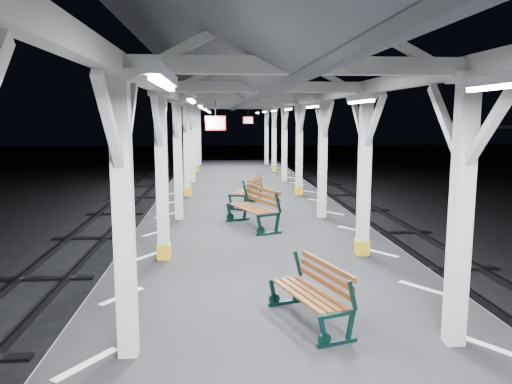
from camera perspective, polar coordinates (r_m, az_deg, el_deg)
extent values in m
plane|color=black|center=(8.63, 2.26, -17.62)|extent=(120.00, 120.00, 0.00)
cube|color=black|center=(8.42, 2.28, -14.57)|extent=(6.00, 50.00, 1.00)
cube|color=silver|center=(8.33, -15.04, -11.42)|extent=(1.00, 48.00, 0.01)
cube|color=silver|center=(8.85, 18.52, -10.36)|extent=(1.00, 48.00, 0.01)
cube|color=beige|center=(5.92, -14.87, -3.50)|extent=(0.22, 0.22, 3.20)
cube|color=beige|center=(5.81, -15.51, 12.72)|extent=(0.40, 0.40, 0.12)
cube|color=beige|center=(6.34, -14.37, 7.77)|extent=(0.10, 0.99, 0.99)
cube|color=beige|center=(5.26, -16.43, 7.59)|extent=(0.10, 0.99, 0.99)
cube|color=beige|center=(9.83, -10.69, 1.35)|extent=(0.22, 0.22, 3.20)
cube|color=beige|center=(9.76, -10.97, 11.06)|extent=(0.40, 0.40, 0.12)
cube|color=gold|center=(10.10, -10.47, -6.67)|extent=(0.26, 0.26, 0.30)
cube|color=beige|center=(10.30, -10.54, 8.09)|extent=(0.10, 0.99, 0.99)
cube|color=beige|center=(9.21, -11.27, 8.03)|extent=(0.10, 0.99, 0.99)
cube|color=beige|center=(13.79, -8.90, 3.43)|extent=(0.22, 0.22, 3.20)
cube|color=beige|center=(13.74, -9.07, 10.33)|extent=(0.40, 0.40, 0.12)
cube|color=beige|center=(14.28, -8.84, 8.22)|extent=(0.10, 0.99, 0.99)
cube|color=beige|center=(13.19, -9.21, 8.19)|extent=(0.10, 0.99, 0.99)
cube|color=beige|center=(17.77, -7.91, 4.57)|extent=(0.22, 0.22, 3.20)
cube|color=beige|center=(17.73, -8.02, 9.93)|extent=(0.40, 0.40, 0.12)
cube|color=gold|center=(17.92, -7.82, 0.04)|extent=(0.26, 0.26, 0.30)
cube|color=beige|center=(18.28, -7.88, 8.29)|extent=(0.10, 0.99, 0.99)
cube|color=beige|center=(17.18, -8.10, 8.28)|extent=(0.10, 0.99, 0.99)
cube|color=beige|center=(21.75, -7.28, 5.30)|extent=(0.22, 0.22, 3.20)
cube|color=beige|center=(21.73, -7.36, 9.68)|extent=(0.40, 0.40, 0.12)
cube|color=beige|center=(22.27, -7.27, 8.34)|extent=(0.10, 0.99, 0.99)
cube|color=beige|center=(21.17, -7.41, 8.32)|extent=(0.10, 0.99, 0.99)
cube|color=beige|center=(25.74, -6.84, 5.80)|extent=(0.22, 0.22, 3.20)
cube|color=beige|center=(25.72, -6.91, 9.50)|extent=(0.40, 0.40, 0.12)
cube|color=gold|center=(25.85, -6.79, 2.66)|extent=(0.26, 0.26, 0.30)
cube|color=beige|center=(26.27, -6.84, 8.37)|extent=(0.10, 0.99, 0.99)
cube|color=beige|center=(25.17, -6.94, 8.36)|extent=(0.10, 0.99, 0.99)
cube|color=beige|center=(29.74, -6.52, 6.17)|extent=(0.22, 0.22, 3.20)
cube|color=beige|center=(29.72, -6.58, 9.37)|extent=(0.40, 0.40, 0.12)
cube|color=beige|center=(30.26, -6.52, 8.39)|extent=(0.10, 0.99, 0.99)
cube|color=beige|center=(29.16, -6.60, 8.38)|extent=(0.10, 0.99, 0.99)
cube|color=beige|center=(6.51, 22.34, -2.78)|extent=(0.22, 0.22, 3.20)
cube|color=beige|center=(6.41, 23.20, 11.93)|extent=(0.40, 0.40, 0.12)
cube|color=beige|center=(6.89, 20.83, 7.52)|extent=(0.10, 0.99, 0.99)
cube|color=beige|center=(5.91, 25.37, 7.18)|extent=(0.10, 0.99, 0.99)
cube|color=beige|center=(10.19, 12.26, 1.56)|extent=(0.22, 0.22, 3.20)
cube|color=beige|center=(10.13, 12.57, 10.91)|extent=(0.40, 0.40, 0.12)
cube|color=gold|center=(10.46, 12.02, -6.19)|extent=(0.26, 0.26, 0.30)
cube|color=beige|center=(10.65, 11.61, 8.07)|extent=(0.10, 0.99, 0.99)
cube|color=beige|center=(9.60, 13.43, 7.98)|extent=(0.10, 0.99, 0.99)
cube|color=beige|center=(14.05, 7.61, 3.55)|extent=(0.22, 0.22, 3.20)
cube|color=beige|center=(14.01, 7.75, 10.33)|extent=(0.40, 0.40, 0.12)
cube|color=beige|center=(14.54, 7.25, 8.26)|extent=(0.10, 0.99, 0.99)
cube|color=beige|center=(13.46, 8.20, 8.22)|extent=(0.10, 0.99, 0.99)
cube|color=beige|center=(17.97, 4.97, 4.67)|extent=(0.22, 0.22, 3.20)
cube|color=beige|center=(17.94, 5.04, 9.96)|extent=(0.40, 0.40, 0.12)
cube|color=gold|center=(18.12, 4.91, 0.18)|extent=(0.26, 0.26, 0.30)
cube|color=beige|center=(18.48, 4.73, 8.34)|extent=(0.10, 0.99, 0.99)
cube|color=beige|center=(17.39, 5.31, 8.33)|extent=(0.10, 0.99, 0.99)
cube|color=beige|center=(21.92, 3.27, 5.38)|extent=(0.22, 0.22, 3.20)
cube|color=beige|center=(21.89, 3.30, 9.72)|extent=(0.40, 0.40, 0.12)
cube|color=beige|center=(22.43, 3.10, 8.39)|extent=(0.10, 0.99, 0.99)
cube|color=beige|center=(21.34, 3.49, 8.38)|extent=(0.10, 0.99, 0.99)
cube|color=beige|center=(25.89, 2.08, 5.87)|extent=(0.22, 0.22, 3.20)
cube|color=beige|center=(25.86, 2.10, 9.55)|extent=(0.40, 0.40, 0.12)
cube|color=gold|center=(25.99, 2.07, 2.74)|extent=(0.26, 0.26, 0.30)
cube|color=beige|center=(26.41, 1.96, 8.42)|extent=(0.10, 0.99, 0.99)
cube|color=beige|center=(25.31, 2.24, 8.41)|extent=(0.10, 0.99, 0.99)
cube|color=beige|center=(29.86, 1.21, 6.23)|extent=(0.22, 0.22, 3.20)
cube|color=beige|center=(29.84, 1.22, 9.42)|extent=(0.40, 0.40, 0.12)
cube|color=beige|center=(30.38, 1.12, 8.44)|extent=(0.10, 0.99, 0.99)
cube|color=beige|center=(29.29, 1.33, 8.44)|extent=(0.10, 0.99, 0.99)
cube|color=beige|center=(7.79, -12.69, 12.57)|extent=(0.18, 48.00, 0.24)
cube|color=beige|center=(8.25, 16.71, 12.18)|extent=(0.18, 48.00, 0.24)
cube|color=beige|center=(5.80, 4.88, 14.20)|extent=(4.20, 0.14, 0.20)
cube|color=beige|center=(9.75, 1.03, 11.92)|extent=(4.20, 0.14, 0.20)
cube|color=beige|center=(13.74, -0.58, 10.94)|extent=(4.20, 0.14, 0.20)
cube|color=beige|center=(17.73, -1.46, 10.40)|extent=(4.20, 0.14, 0.20)
cube|color=beige|center=(21.72, -2.01, 10.06)|extent=(4.20, 0.14, 0.20)
cube|color=beige|center=(25.72, -2.39, 9.82)|extent=(4.20, 0.14, 0.20)
cube|color=beige|center=(29.71, -2.67, 9.65)|extent=(4.20, 0.14, 0.20)
cube|color=beige|center=(7.89, 2.50, 19.45)|extent=(0.16, 48.00, 0.20)
cube|color=#515459|center=(7.78, -7.49, 16.70)|extent=(2.80, 49.00, 1.45)
cube|color=#515459|center=(8.08, 12.05, 16.28)|extent=(2.80, 49.00, 1.45)
cube|color=silver|center=(3.72, -10.55, 12.92)|extent=(0.10, 1.35, 0.08)
cube|color=white|center=(3.72, -10.53, 12.16)|extent=(0.05, 1.25, 0.05)
cube|color=silver|center=(7.71, -7.37, 10.66)|extent=(0.10, 1.35, 0.08)
cube|color=white|center=(7.71, -7.36, 10.29)|extent=(0.05, 1.25, 0.05)
cube|color=silver|center=(11.70, -6.37, 9.93)|extent=(0.10, 1.35, 0.08)
cube|color=white|center=(11.70, -6.37, 9.69)|extent=(0.05, 1.25, 0.05)
cube|color=silver|center=(15.70, -5.88, 9.57)|extent=(0.10, 1.35, 0.08)
cube|color=white|center=(15.70, -5.88, 9.39)|extent=(0.05, 1.25, 0.05)
cube|color=silver|center=(19.70, -5.59, 9.36)|extent=(0.10, 1.35, 0.08)
cube|color=white|center=(19.70, -5.59, 9.22)|extent=(0.05, 1.25, 0.05)
cube|color=silver|center=(23.70, -5.40, 9.22)|extent=(0.10, 1.35, 0.08)
cube|color=white|center=(23.70, -5.40, 9.10)|extent=(0.05, 1.25, 0.05)
cube|color=silver|center=(27.70, -5.26, 9.12)|extent=(0.10, 1.35, 0.08)
cube|color=white|center=(27.70, -5.26, 9.02)|extent=(0.05, 1.25, 0.05)
cube|color=silver|center=(4.32, 27.10, 11.52)|extent=(0.10, 1.35, 0.08)
cube|color=white|center=(4.32, 27.06, 10.86)|extent=(0.05, 1.25, 0.05)
cube|color=silver|center=(8.01, 11.87, 10.47)|extent=(0.10, 1.35, 0.08)
cube|color=white|center=(8.01, 11.86, 10.11)|extent=(0.05, 1.25, 0.05)
cube|color=silver|center=(11.91, 6.43, 9.91)|extent=(0.10, 1.35, 0.08)
cube|color=white|center=(11.90, 6.43, 9.67)|extent=(0.05, 1.25, 0.05)
cube|color=silver|center=(15.85, 3.69, 9.59)|extent=(0.10, 1.35, 0.08)
cube|color=white|center=(15.85, 3.69, 9.41)|extent=(0.05, 1.25, 0.05)
cube|color=silver|center=(19.82, 2.05, 9.39)|extent=(0.10, 1.35, 0.08)
cube|color=white|center=(19.82, 2.05, 9.25)|extent=(0.05, 1.25, 0.05)
cube|color=silver|center=(23.80, 0.96, 9.25)|extent=(0.10, 1.35, 0.08)
cube|color=white|center=(23.80, 0.96, 9.13)|extent=(0.05, 1.25, 0.05)
cube|color=silver|center=(27.78, 0.18, 9.15)|extent=(0.10, 1.35, 0.08)
cube|color=white|center=(27.78, 0.18, 9.05)|extent=(0.05, 1.25, 0.05)
cylinder|color=black|center=(12.22, -4.66, 9.52)|extent=(0.02, 0.02, 0.36)
cube|color=red|center=(12.22, -4.64, 7.86)|extent=(0.50, 0.03, 0.35)
cube|color=white|center=(12.22, -4.64, 7.86)|extent=(0.44, 0.04, 0.29)
cylinder|color=black|center=(24.98, -0.92, 9.04)|extent=(0.02, 0.02, 0.36)
cube|color=red|center=(24.98, -0.92, 8.22)|extent=(0.50, 0.03, 0.35)
cube|color=white|center=(24.98, -0.92, 8.22)|extent=(0.44, 0.05, 0.29)
cube|color=black|center=(33.30, 22.28, 4.20)|extent=(0.20, 0.20, 3.30)
sphere|color=silver|center=(33.24, 22.44, 6.90)|extent=(0.20, 0.20, 0.20)
cube|color=black|center=(6.55, 9.26, -16.67)|extent=(0.54, 0.22, 0.06)
cube|color=black|center=(6.38, 7.69, -15.53)|extent=(0.15, 0.09, 0.43)
cube|color=black|center=(6.57, 10.72, -14.88)|extent=(0.14, 0.08, 0.43)
cube|color=black|center=(6.43, 10.96, -11.52)|extent=(0.16, 0.09, 0.40)
cube|color=black|center=(7.74, 3.37, -12.51)|extent=(0.54, 0.22, 0.06)
cube|color=black|center=(7.59, 1.98, -11.43)|extent=(0.15, 0.09, 0.43)
cube|color=black|center=(7.75, 4.64, -11.03)|extent=(0.14, 0.08, 0.43)
cube|color=black|center=(7.64, 4.80, -8.13)|extent=(0.16, 0.09, 0.40)
cube|color=brown|center=(6.91, 4.72, -11.73)|extent=(0.51, 1.36, 0.03)
cube|color=brown|center=(6.96, 5.62, -11.58)|extent=(0.51, 1.36, 0.03)
cube|color=brown|center=(7.02, 6.50, -11.44)|extent=(0.51, 1.36, 0.03)
cube|color=brown|center=(7.07, 7.37, -11.29)|extent=(0.51, 1.36, 0.03)
cube|color=brown|center=(7.06, 7.85, -10.22)|extent=(0.48, 1.35, 0.09)
cube|color=brown|center=(7.03, 8.00, -9.27)|extent=(0.48, 1.35, 0.09)
cube|color=brown|center=(7.00, 8.15, -8.32)|extent=(0.48, 1.35, 0.09)
cube|color=black|center=(12.05, 1.48, -4.76)|extent=(0.65, 0.32, 0.07)
cube|color=black|center=(11.88, 0.42, -3.83)|extent=(0.18, 0.12, 0.52)
cube|color=black|center=(12.10, 2.43, -3.61)|extent=(0.17, 0.11, 0.52)
cube|color=black|center=(12.02, 2.54, -1.28)|extent=(0.19, 0.12, 0.49)
cube|color=black|center=(13.63, -2.10, -3.19)|extent=(0.65, 0.32, 0.07)
cube|color=black|center=(13.49, -3.07, -2.35)|extent=(0.18, 0.12, 0.52)
cube|color=black|center=(13.68, -1.24, -2.18)|extent=(0.17, 0.11, 0.52)
cube|color=black|center=(13.61, -1.16, -0.12)|extent=(0.19, 0.12, 0.49)
cube|color=brown|center=(12.64, -1.34, -1.93)|extent=(0.74, 1.63, 0.04)
cube|color=brown|center=(12.70, -0.74, -1.88)|extent=(0.74, 1.63, 0.04)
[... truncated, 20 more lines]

